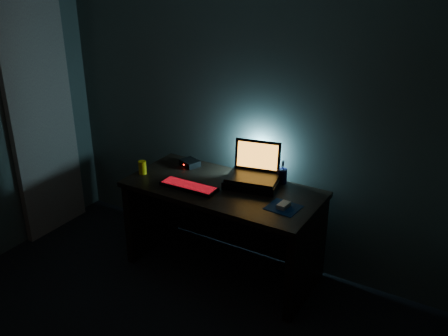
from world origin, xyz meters
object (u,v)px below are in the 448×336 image
juice_glass (142,167)px  laptop (255,168)px  mouse (284,205)px  router (190,163)px  pen_cup (282,176)px  keyboard (189,186)px

juice_glass → laptop: bearing=20.2°
mouse → router: router is taller
pen_cup → juice_glass: 1.11m
keyboard → router: size_ratio=2.50×
laptop → pen_cup: bearing=19.2°
mouse → pen_cup: (-0.19, 0.37, 0.04)m
router → juice_glass: bearing=-105.8°
laptop → juice_glass: 0.91m
mouse → juice_glass: 1.22m
mouse → router: size_ratio=0.57×
keyboard → router: router is taller
mouse → router: 1.02m
keyboard → laptop: bearing=40.2°
keyboard → pen_cup: size_ratio=3.99×
mouse → juice_glass: juice_glass is taller
keyboard → juice_glass: juice_glass is taller
juice_glass → router: bearing=54.4°
laptop → mouse: 0.46m
laptop → pen_cup: 0.22m
mouse → keyboard: bearing=-169.9°
laptop → mouse: bearing=-47.1°
pen_cup → router: pen_cup is taller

